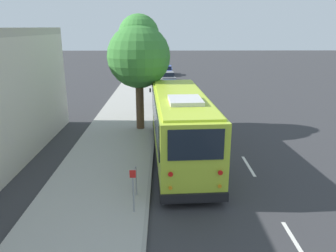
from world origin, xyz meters
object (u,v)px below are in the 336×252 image
parked_sedan_blue (166,71)px  shuttle_bus (180,123)px  parked_sedan_black (169,99)px  sign_post_far (136,181)px  street_tree (139,52)px  parked_sedan_navy (169,87)px  parked_sedan_gray (168,77)px  sign_post_near (133,191)px

parked_sedan_blue → shuttle_bus: bearing=-177.8°
parked_sedan_black → sign_post_far: size_ratio=3.68×
street_tree → sign_post_far: size_ratio=5.86×
parked_sedan_black → parked_sedan_blue: 18.86m
parked_sedan_navy → parked_sedan_gray: (6.88, 0.07, -0.00)m
sign_post_near → shuttle_bus: bearing=-20.1°
shuttle_bus → street_tree: (5.00, 2.35, 3.09)m
parked_sedan_gray → parked_sedan_navy: bearing=175.6°
sign_post_near → parked_sedan_navy: bearing=-4.2°
parked_sedan_gray → parked_sedan_blue: (6.20, 0.09, 0.02)m
parked_sedan_blue → street_tree: size_ratio=0.59×
shuttle_bus → parked_sedan_blue: (30.70, 0.41, -1.30)m
parked_sedan_black → parked_sedan_navy: (5.78, -0.14, -0.03)m
parked_sedan_black → parked_sedan_blue: size_ratio=1.07×
parked_sedan_black → parked_sedan_navy: 5.78m
shuttle_bus → street_tree: size_ratio=1.42×
parked_sedan_black → parked_sedan_gray: bearing=4.0°
parked_sedan_navy → sign_post_near: size_ratio=2.82×
parked_sedan_navy → sign_post_far: bearing=-179.4°
parked_sedan_gray → street_tree: size_ratio=0.60×
parked_sedan_blue → street_tree: (-25.70, 1.94, 4.39)m
street_tree → shuttle_bus: bearing=-154.8°
parked_sedan_navy → sign_post_near: 22.94m
street_tree → sign_post_near: size_ratio=4.44×
parked_sedan_black → parked_sedan_gray: 12.66m
parked_sedan_black → sign_post_near: (-17.10, 1.52, 0.37)m
sign_post_far → parked_sedan_navy: bearing=-4.4°
parked_sedan_navy → street_tree: size_ratio=0.64×
parked_sedan_gray → street_tree: street_tree is taller
parked_sedan_navy → sign_post_near: bearing=-179.2°
parked_sedan_black → parked_sedan_navy: size_ratio=0.99×
parked_sedan_navy → parked_sedan_gray: size_ratio=1.07×
street_tree → sign_post_far: street_tree is taller
shuttle_bus → parked_sedan_navy: 17.67m
sign_post_near → sign_post_far: bearing=0.0°
parked_sedan_gray → parked_sedan_blue: bearing=-4.1°
sign_post_far → parked_sedan_gray: bearing=-3.2°
parked_sedan_black → parked_sedan_gray: parked_sedan_black is taller
street_tree → sign_post_near: 11.02m
shuttle_bus → parked_sedan_gray: 24.54m
parked_sedan_black → sign_post_near: sign_post_near is taller
parked_sedan_navy → sign_post_near: (-22.87, 1.66, 0.39)m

